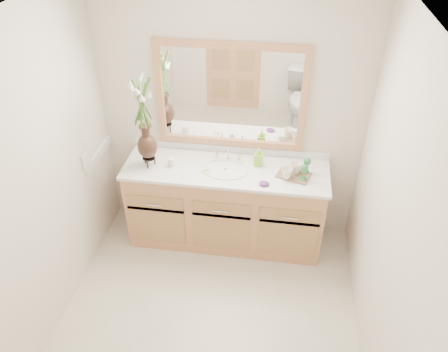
% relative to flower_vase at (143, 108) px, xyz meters
% --- Properties ---
extents(floor, '(2.60, 2.60, 0.00)m').
position_rel_flower_vase_xyz_m(floor, '(0.69, -0.97, -1.40)').
color(floor, beige).
rests_on(floor, ground).
extents(ceiling, '(2.40, 2.60, 0.02)m').
position_rel_flower_vase_xyz_m(ceiling, '(0.69, -0.97, 1.00)').
color(ceiling, white).
rests_on(ceiling, wall_back).
extents(wall_back, '(2.40, 0.02, 2.40)m').
position_rel_flower_vase_xyz_m(wall_back, '(0.69, 0.33, -0.20)').
color(wall_back, white).
rests_on(wall_back, floor).
extents(wall_left, '(0.02, 2.60, 2.40)m').
position_rel_flower_vase_xyz_m(wall_left, '(-0.51, -0.97, -0.20)').
color(wall_left, white).
rests_on(wall_left, floor).
extents(wall_right, '(0.02, 2.60, 2.40)m').
position_rel_flower_vase_xyz_m(wall_right, '(1.89, -0.97, -0.20)').
color(wall_right, white).
rests_on(wall_right, floor).
extents(vanity, '(1.80, 0.55, 0.80)m').
position_rel_flower_vase_xyz_m(vanity, '(0.69, 0.05, -1.00)').
color(vanity, tan).
rests_on(vanity, floor).
extents(counter, '(1.84, 0.57, 0.03)m').
position_rel_flower_vase_xyz_m(counter, '(0.69, 0.05, -0.59)').
color(counter, white).
rests_on(counter, vanity).
extents(sink, '(0.38, 0.34, 0.23)m').
position_rel_flower_vase_xyz_m(sink, '(0.69, 0.03, -0.62)').
color(sink, white).
rests_on(sink, counter).
extents(mirror, '(1.32, 0.04, 0.97)m').
position_rel_flower_vase_xyz_m(mirror, '(0.69, 0.31, 0.00)').
color(mirror, white).
rests_on(mirror, wall_back).
extents(switch_plate, '(0.02, 0.12, 0.12)m').
position_rel_flower_vase_xyz_m(switch_plate, '(-0.50, -0.20, -0.42)').
color(switch_plate, white).
rests_on(switch_plate, wall_left).
extents(flower_vase, '(0.20, 0.20, 0.84)m').
position_rel_flower_vase_xyz_m(flower_vase, '(0.00, 0.00, 0.00)').
color(flower_vase, black).
rests_on(flower_vase, counter).
extents(tumbler, '(0.06, 0.06, 0.08)m').
position_rel_flower_vase_xyz_m(tumbler, '(0.20, 0.02, -0.53)').
color(tumbler, silver).
rests_on(tumbler, counter).
extents(soap_dish, '(0.10, 0.10, 0.03)m').
position_rel_flower_vase_xyz_m(soap_dish, '(0.52, -0.01, -0.56)').
color(soap_dish, silver).
rests_on(soap_dish, counter).
extents(soap_bottle, '(0.07, 0.07, 0.15)m').
position_rel_flower_vase_xyz_m(soap_bottle, '(0.97, 0.15, -0.49)').
color(soap_bottle, '#8BD030').
rests_on(soap_bottle, counter).
extents(purple_dish, '(0.11, 0.10, 0.03)m').
position_rel_flower_vase_xyz_m(purple_dish, '(1.05, -0.15, -0.55)').
color(purple_dish, '#572571').
rests_on(purple_dish, counter).
extents(tray, '(0.32, 0.26, 0.01)m').
position_rel_flower_vase_xyz_m(tray, '(1.29, 0.02, -0.56)').
color(tray, brown).
rests_on(tray, counter).
extents(mug_left, '(0.11, 0.11, 0.10)m').
position_rel_flower_vase_xyz_m(mug_left, '(1.23, -0.03, -0.51)').
color(mug_left, silver).
rests_on(mug_left, tray).
extents(mug_right, '(0.14, 0.14, 0.10)m').
position_rel_flower_vase_xyz_m(mug_right, '(1.30, 0.06, -0.51)').
color(mug_right, silver).
rests_on(mug_right, tray).
extents(goblet_front, '(0.07, 0.07, 0.15)m').
position_rel_flower_vase_xyz_m(goblet_front, '(1.37, -0.03, -0.46)').
color(goblet_front, '#28783A').
rests_on(goblet_front, tray).
extents(goblet_back, '(0.06, 0.06, 0.14)m').
position_rel_flower_vase_xyz_m(goblet_back, '(1.40, 0.08, -0.46)').
color(goblet_back, '#28783A').
rests_on(goblet_back, tray).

